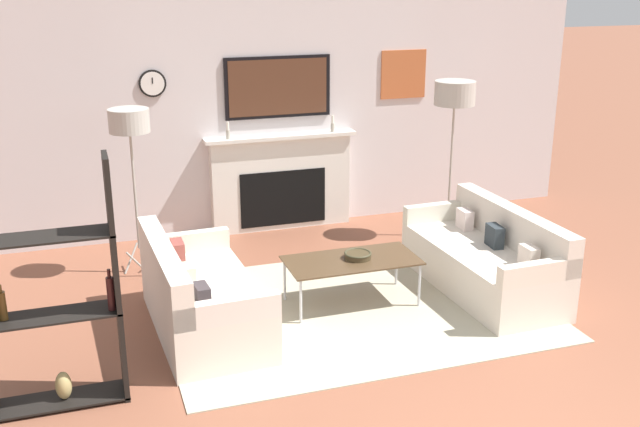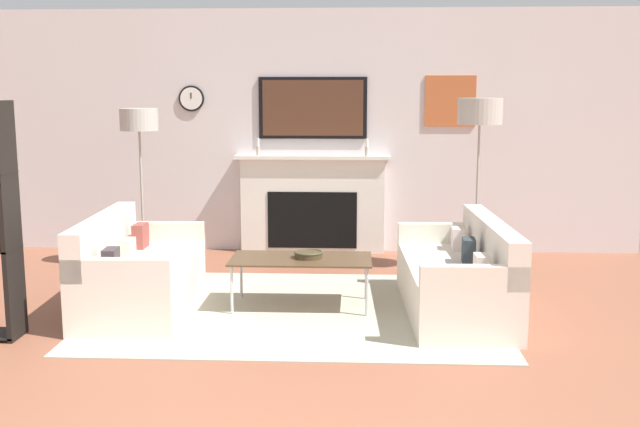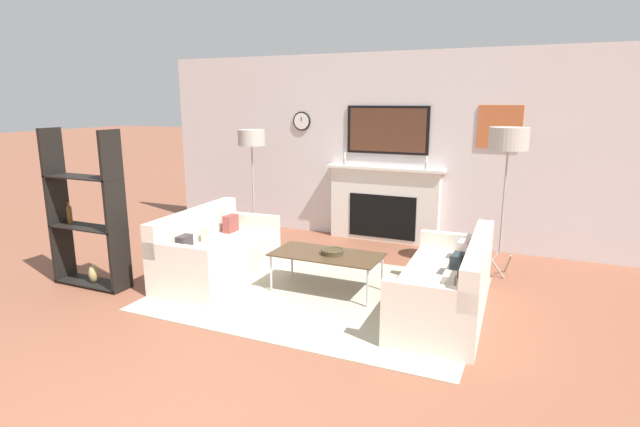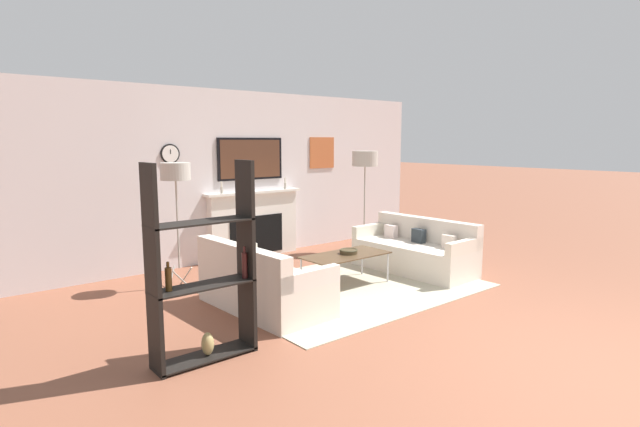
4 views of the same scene
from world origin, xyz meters
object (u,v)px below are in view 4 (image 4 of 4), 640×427
object	(u,v)px
couch_left	(262,285)
coffee_table	(346,256)
floor_lamp_left	(175,174)
shelf_unit	(203,273)
decorative_bowl	(349,251)
couch_right	(415,252)
floor_lamp_right	(365,160)

from	to	relation	value
couch_left	coffee_table	world-z (taller)	couch_left
coffee_table	floor_lamp_left	bearing A→B (deg)	142.10
shelf_unit	decorative_bowl	bearing A→B (deg)	19.55
decorative_bowl	couch_right	bearing A→B (deg)	-4.68
couch_left	floor_lamp_right	distance (m)	3.60
coffee_table	floor_lamp_left	world-z (taller)	floor_lamp_left
shelf_unit	couch_right	bearing A→B (deg)	11.93
couch_left	coffee_table	xyz separation A→B (m)	(1.37, 0.10, 0.12)
couch_right	floor_lamp_right	distance (m)	1.97
couch_left	decorative_bowl	xyz separation A→B (m)	(1.43, 0.11, 0.17)
decorative_bowl	floor_lamp_left	distance (m)	2.46
couch_right	floor_lamp_left	distance (m)	3.56
coffee_table	shelf_unit	world-z (taller)	shelf_unit
couch_right	decorative_bowl	xyz separation A→B (m)	(-1.24, 0.10, 0.18)
floor_lamp_left	floor_lamp_right	bearing A→B (deg)	0.00
couch_right	couch_left	bearing A→B (deg)	-179.93
coffee_table	couch_left	bearing A→B (deg)	-175.98
decorative_bowl	couch_left	bearing A→B (deg)	-175.80
coffee_table	floor_lamp_right	bearing A→B (deg)	38.98
couch_left	shelf_unit	size ratio (longest dim) A/B	0.95
floor_lamp_left	shelf_unit	world-z (taller)	shelf_unit
decorative_bowl	floor_lamp_right	distance (m)	2.37
shelf_unit	floor_lamp_left	bearing A→B (deg)	71.47
decorative_bowl	floor_lamp_left	world-z (taller)	floor_lamp_left
coffee_table	couch_right	bearing A→B (deg)	-4.08
floor_lamp_right	couch_left	bearing A→B (deg)	-154.60
couch_right	shelf_unit	xyz separation A→B (m)	(-3.78, -0.80, 0.50)
couch_left	coffee_table	bearing A→B (deg)	4.02
coffee_table	decorative_bowl	distance (m)	0.08
couch_left	decorative_bowl	size ratio (longest dim) A/B	6.84
floor_lamp_left	floor_lamp_right	xyz separation A→B (m)	(3.38, 0.00, 0.09)
couch_left	floor_lamp_right	xyz separation A→B (m)	(3.03, 1.44, 1.30)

